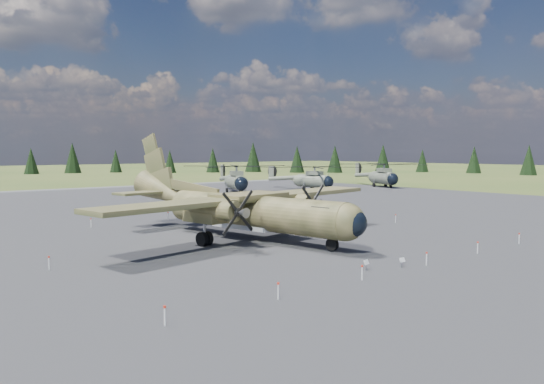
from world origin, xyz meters
TOP-DOWN VIEW (x-y plane):
  - ground at (0.00, 0.00)m, footprint 500.00×500.00m
  - apron at (0.00, 10.00)m, footprint 120.00×120.00m
  - transport_plane at (-0.77, 2.30)m, footprint 28.27×25.46m
  - helicopter_near at (26.35, 41.06)m, footprint 23.81×23.81m
  - helicopter_mid at (40.49, 36.99)m, footprint 19.59×21.36m
  - helicopter_far at (57.01, 34.31)m, footprint 23.70×23.70m
  - info_placard_left at (-2.03, -12.10)m, footprint 0.46×0.26m
  - info_placard_right at (0.30, -12.93)m, footprint 0.41×0.20m
  - barrier_fence at (-0.46, -0.08)m, footprint 33.12×29.62m
  - treeline at (2.41, -7.26)m, footprint 297.21×297.90m

SIDE VIEW (x-z plane):
  - ground at x=0.00m, z-range 0.00..0.00m
  - apron at x=0.00m, z-range -0.02..0.02m
  - info_placard_right at x=0.30m, z-range 0.10..0.73m
  - info_placard_left at x=-2.03m, z-range 0.11..0.79m
  - barrier_fence at x=-0.46m, z-range 0.08..0.93m
  - transport_plane at x=-0.77m, z-range -1.98..7.33m
  - helicopter_mid at x=40.49m, z-range 0.91..5.26m
  - helicopter_far at x=57.01m, z-range 0.98..5.64m
  - helicopter_near at x=26.35m, z-range 0.98..5.65m
  - treeline at x=2.41m, z-range -0.69..10.24m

